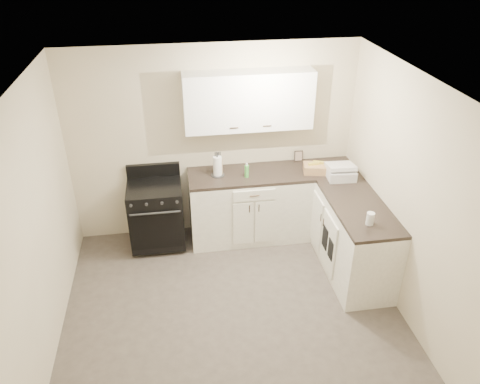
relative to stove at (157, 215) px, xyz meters
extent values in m
plane|color=#473F38|center=(0.78, -1.48, -0.46)|extent=(3.60, 3.60, 0.00)
plane|color=white|center=(0.78, -1.48, 2.04)|extent=(3.60, 3.60, 0.00)
plane|color=beige|center=(0.78, 0.32, 0.79)|extent=(3.60, 0.00, 3.60)
plane|color=beige|center=(2.58, -1.48, 0.79)|extent=(0.00, 3.60, 3.60)
plane|color=beige|center=(-1.02, -1.48, 0.79)|extent=(0.00, 3.60, 3.60)
plane|color=beige|center=(0.78, -3.28, 0.79)|extent=(3.60, 0.00, 3.60)
cube|color=white|center=(1.20, 0.02, -0.01)|extent=(1.55, 0.60, 0.90)
cube|color=white|center=(2.28, -0.63, -0.01)|extent=(0.60, 1.90, 0.90)
cube|color=black|center=(1.20, 0.02, 0.46)|extent=(1.55, 0.60, 0.04)
cube|color=black|center=(2.28, -0.63, 0.46)|extent=(0.60, 1.90, 0.04)
cube|color=white|center=(1.20, 0.18, 1.38)|extent=(1.55, 0.30, 0.70)
cube|color=black|center=(0.00, 0.00, 0.00)|extent=(0.67, 0.57, 0.81)
cube|color=tan|center=(0.81, 0.07, 0.59)|extent=(0.11, 0.10, 0.21)
cylinder|color=white|center=(0.80, 0.04, 0.61)|extent=(0.12, 0.12, 0.26)
cylinder|color=green|center=(1.15, -0.06, 0.56)|extent=(0.06, 0.06, 0.16)
cube|color=black|center=(1.90, 0.28, 0.55)|extent=(0.11, 0.03, 0.14)
cube|color=tan|center=(2.04, -0.07, 0.53)|extent=(0.35, 0.27, 0.11)
cube|color=silver|center=(2.28, -0.26, 0.54)|extent=(0.35, 0.32, 0.12)
cylinder|color=silver|center=(2.24, -1.29, 0.55)|extent=(0.08, 0.08, 0.14)
cube|color=black|center=(1.96, -1.04, -0.01)|extent=(0.02, 0.14, 0.24)
cube|color=black|center=(1.96, -0.83, 0.01)|extent=(0.02, 0.16, 0.28)
camera|label=1|loc=(0.27, -5.10, 3.22)|focal=35.00mm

